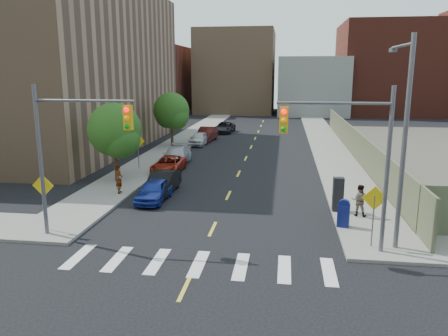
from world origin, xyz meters
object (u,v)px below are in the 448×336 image
(parked_car_red, at_px, (168,165))
(parked_car_white, at_px, (199,138))
(parked_car_silver, at_px, (176,156))
(pedestrian_west, at_px, (119,179))
(parked_car_grey, at_px, (224,127))
(mailbox, at_px, (344,213))
(parked_car_maroon, at_px, (207,134))
(pedestrian_east, at_px, (359,200))
(parked_car_black, at_px, (162,182))
(parked_car_blue, at_px, (154,190))
(payphone, at_px, (338,194))

(parked_car_red, relative_size, parked_car_white, 1.09)
(parked_car_silver, bearing_deg, pedestrian_west, -98.51)
(parked_car_white, bearing_deg, pedestrian_west, -90.22)
(parked_car_grey, bearing_deg, mailbox, -69.14)
(parked_car_maroon, relative_size, pedestrian_east, 2.76)
(parked_car_maroon, bearing_deg, parked_car_black, -82.73)
(parked_car_white, bearing_deg, parked_car_blue, -83.10)
(parked_car_red, xyz_separation_m, mailbox, (11.64, -10.80, 0.21))
(parked_car_red, xyz_separation_m, parked_car_grey, (1.14, 22.77, 0.05))
(parked_car_grey, relative_size, pedestrian_west, 2.71)
(parked_car_red, bearing_deg, parked_car_white, 90.22)
(parked_car_blue, height_order, payphone, payphone)
(payphone, bearing_deg, parked_car_silver, 133.69)
(parked_car_blue, bearing_deg, parked_car_silver, 98.04)
(mailbox, bearing_deg, parked_car_grey, 120.74)
(parked_car_black, height_order, pedestrian_west, pedestrian_west)
(parked_car_black, bearing_deg, mailbox, -25.58)
(payphone, distance_m, pedestrian_west, 13.10)
(parked_car_white, bearing_deg, parked_car_silver, -86.75)
(parked_car_black, xyz_separation_m, pedestrian_east, (11.50, -3.36, 0.30))
(parked_car_black, xyz_separation_m, parked_car_silver, (-1.30, 8.78, 0.04))
(parked_car_silver, relative_size, mailbox, 3.64)
(parked_car_black, distance_m, parked_car_grey, 28.44)
(parked_car_blue, xyz_separation_m, parked_car_maroon, (-1.00, 23.19, 0.11))
(pedestrian_west, bearing_deg, parked_car_grey, -13.71)
(parked_car_black, relative_size, parked_car_maroon, 0.90)
(parked_car_blue, bearing_deg, parked_car_black, 91.02)
(parked_car_red, height_order, parked_car_white, parked_car_white)
(parked_car_red, bearing_deg, parked_car_silver, 92.51)
(parked_car_black, height_order, parked_car_white, parked_car_black)
(parked_car_grey, distance_m, mailbox, 35.17)
(parked_car_silver, relative_size, pedestrian_west, 2.86)
(parked_car_black, relative_size, parked_car_red, 0.95)
(parked_car_black, relative_size, parked_car_white, 1.04)
(parked_car_red, distance_m, pedestrian_east, 15.54)
(parked_car_white, xyz_separation_m, pedestrian_west, (-1.18, -19.50, 0.34))
(parked_car_black, xyz_separation_m, mailbox, (10.50, -5.13, 0.13))
(parked_car_silver, bearing_deg, parked_car_red, -88.54)
(parked_car_maroon, xyz_separation_m, pedestrian_east, (12.50, -24.78, 0.23))
(mailbox, bearing_deg, parked_car_maroon, 126.80)
(pedestrian_east, bearing_deg, pedestrian_west, 5.91)
(mailbox, bearing_deg, pedestrian_west, 175.28)
(pedestrian_west, distance_m, pedestrian_east, 14.20)
(payphone, bearing_deg, parked_car_maroon, 113.31)
(parked_car_maroon, distance_m, pedestrian_east, 27.76)
(parked_car_maroon, relative_size, payphone, 2.50)
(parked_car_blue, distance_m, parked_car_silver, 10.63)
(parked_car_white, bearing_deg, parked_car_black, -82.76)
(parked_car_silver, relative_size, payphone, 2.70)
(parked_car_red, bearing_deg, payphone, -36.05)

